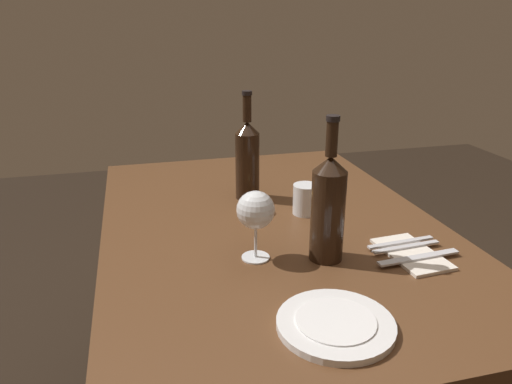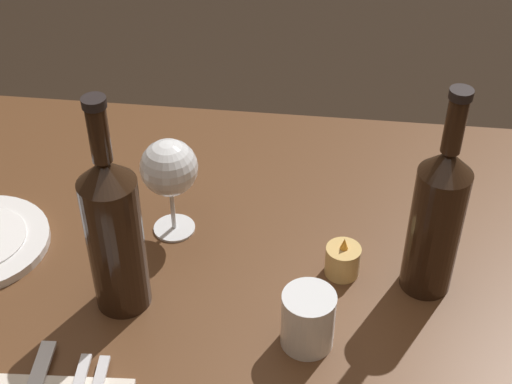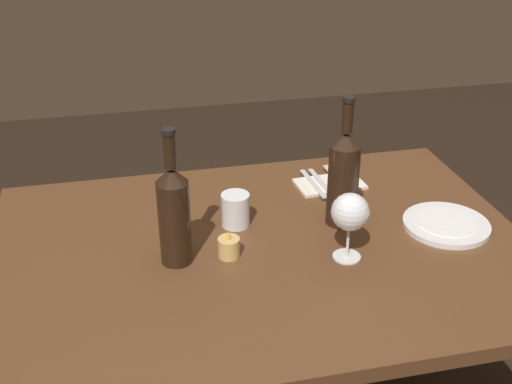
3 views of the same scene
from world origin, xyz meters
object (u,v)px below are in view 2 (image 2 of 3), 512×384
(wine_bottle, at_px, (437,217))
(votive_candle, at_px, (343,261))
(wine_bottle_second, at_px, (114,231))
(water_tumbler, at_px, (308,321))
(wine_glass_left, at_px, (169,170))

(wine_bottle, relative_size, votive_candle, 4.91)
(wine_bottle_second, height_order, water_tumbler, wine_bottle_second)
(wine_glass_left, distance_m, water_tumbler, 0.31)
(wine_bottle, height_order, votive_candle, wine_bottle)
(water_tumbler, height_order, votive_candle, water_tumbler)
(wine_glass_left, height_order, votive_candle, wine_glass_left)
(wine_bottle, xyz_separation_m, wine_bottle_second, (0.43, 0.08, 0.00))
(wine_bottle, bearing_deg, wine_bottle_second, 11.16)
(wine_glass_left, relative_size, water_tumbler, 1.93)
(wine_bottle, distance_m, water_tumbler, 0.23)
(votive_candle, bearing_deg, wine_glass_left, -13.78)
(wine_glass_left, bearing_deg, water_tumbler, 137.83)
(wine_bottle, relative_size, wine_bottle_second, 0.98)
(votive_candle, bearing_deg, water_tumbler, 72.80)
(wine_bottle_second, relative_size, water_tumbler, 3.91)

